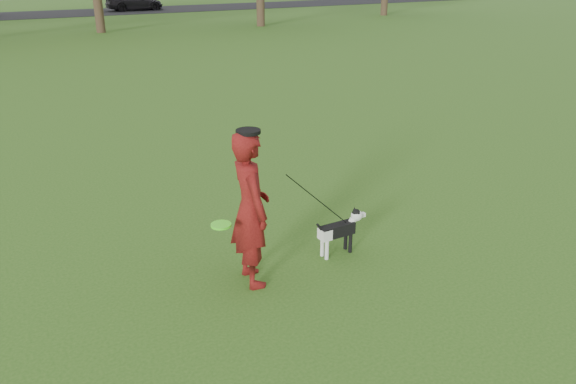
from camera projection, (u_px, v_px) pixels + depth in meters
ground at (272, 253)px, 7.44m from camera, size 120.00×120.00×0.00m
man at (250, 209)px, 6.46m from camera, size 0.54×0.74×1.88m
dog at (341, 228)px, 7.31m from camera, size 0.78×0.16×0.60m
car_right at (134, 2)px, 43.67m from camera, size 4.37×1.80×1.27m
man_held_items at (315, 199)px, 6.87m from camera, size 1.97×0.38×1.49m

